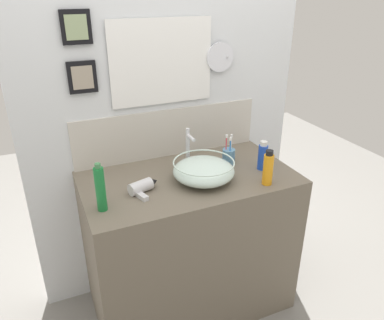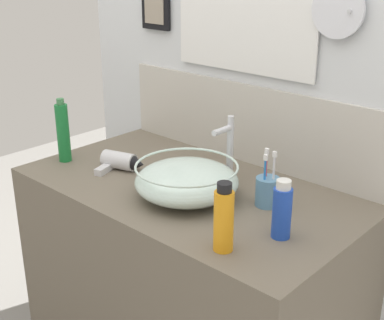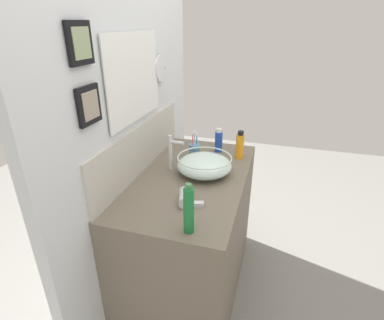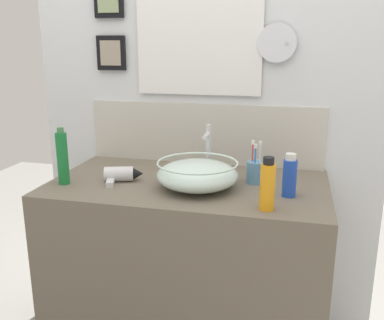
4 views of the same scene
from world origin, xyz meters
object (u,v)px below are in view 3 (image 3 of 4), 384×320
(toothbrush_cup, at_px, (194,150))
(shampoo_bottle, at_px, (240,146))
(faucet, at_px, (172,151))
(hair_drier, at_px, (186,197))
(glass_bowl_sink, at_px, (204,165))
(spray_bottle, at_px, (219,141))
(lotion_bottle, at_px, (189,210))

(toothbrush_cup, bearing_deg, shampoo_bottle, -76.86)
(faucet, distance_m, hair_drier, 0.40)
(glass_bowl_sink, xyz_separation_m, spray_bottle, (0.37, -0.01, 0.02))
(lotion_bottle, distance_m, spray_bottle, 0.93)
(toothbrush_cup, xyz_separation_m, lotion_bottle, (-0.79, -0.20, 0.06))
(toothbrush_cup, distance_m, spray_bottle, 0.20)
(glass_bowl_sink, height_order, shampoo_bottle, shampoo_bottle)
(lotion_bottle, relative_size, spray_bottle, 1.42)
(glass_bowl_sink, xyz_separation_m, hair_drier, (-0.34, 0.01, -0.03))
(lotion_bottle, distance_m, shampoo_bottle, 0.86)
(glass_bowl_sink, xyz_separation_m, lotion_bottle, (-0.56, -0.07, 0.05))
(faucet, xyz_separation_m, spray_bottle, (0.37, -0.22, -0.05))
(spray_bottle, bearing_deg, hair_drier, 178.28)
(shampoo_bottle, relative_size, spray_bottle, 1.13)
(toothbrush_cup, xyz_separation_m, spray_bottle, (0.14, -0.14, 0.03))
(lotion_bottle, height_order, shampoo_bottle, lotion_bottle)
(glass_bowl_sink, xyz_separation_m, toothbrush_cup, (0.22, 0.13, -0.01))
(faucet, relative_size, hair_drier, 1.29)
(toothbrush_cup, bearing_deg, spray_bottle, -43.84)
(glass_bowl_sink, xyz_separation_m, shampoo_bottle, (0.29, -0.17, 0.03))
(glass_bowl_sink, bearing_deg, hair_drier, 178.03)
(lotion_bottle, bearing_deg, faucet, 26.71)
(shampoo_bottle, bearing_deg, lotion_bottle, 173.56)
(toothbrush_cup, height_order, shampoo_bottle, shampoo_bottle)
(hair_drier, distance_m, shampoo_bottle, 0.66)
(hair_drier, height_order, shampoo_bottle, shampoo_bottle)
(lotion_bottle, bearing_deg, shampoo_bottle, -6.44)
(lotion_bottle, height_order, spray_bottle, lotion_bottle)
(faucet, relative_size, lotion_bottle, 0.93)
(hair_drier, relative_size, toothbrush_cup, 0.95)
(toothbrush_cup, relative_size, spray_bottle, 1.07)
(glass_bowl_sink, bearing_deg, faucet, 90.00)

